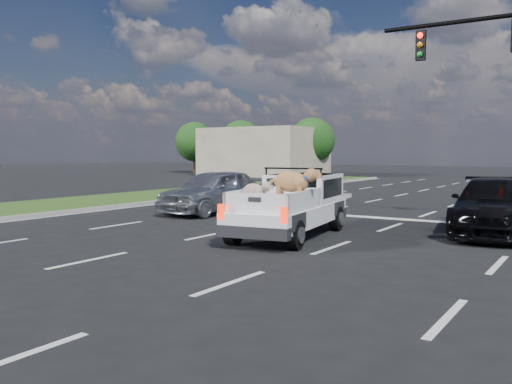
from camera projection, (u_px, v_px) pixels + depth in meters
ground at (153, 271)px, 9.95m from camera, size 160.00×160.00×0.00m
road_markings at (314, 228)px, 15.45m from camera, size 17.75×60.00×0.01m
grass_median_left at (44, 207)px, 21.19m from camera, size 5.00×60.00×0.10m
curb_left at (86, 210)px, 19.86m from camera, size 0.15×60.00×0.14m
building_left at (264, 152)px, 50.77m from camera, size 10.00×8.00×4.40m
tree_far_a at (195, 142)px, 57.77m from camera, size 4.20×4.20×5.40m
tree_far_b at (241, 141)px, 54.53m from camera, size 4.20×4.20×5.40m
tree_far_c at (312, 140)px, 50.21m from camera, size 4.20×4.20×5.40m
pickup_truck at (293, 204)px, 14.03m from camera, size 2.38×4.95×1.78m
silver_sedan at (215, 191)px, 19.43m from camera, size 2.16×4.76×1.58m
black_coupe at (494, 206)px, 14.41m from camera, size 2.77×5.35×1.48m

